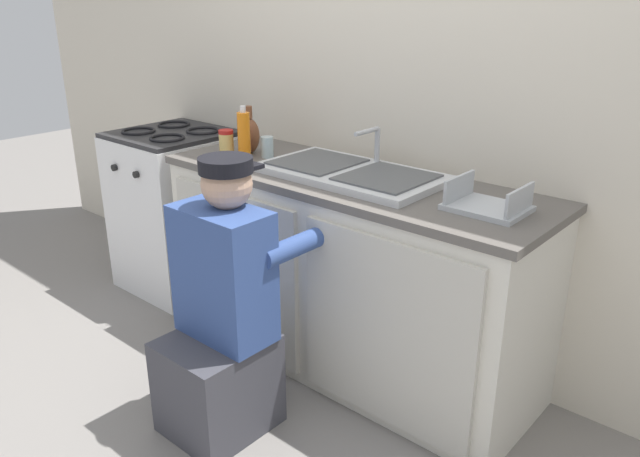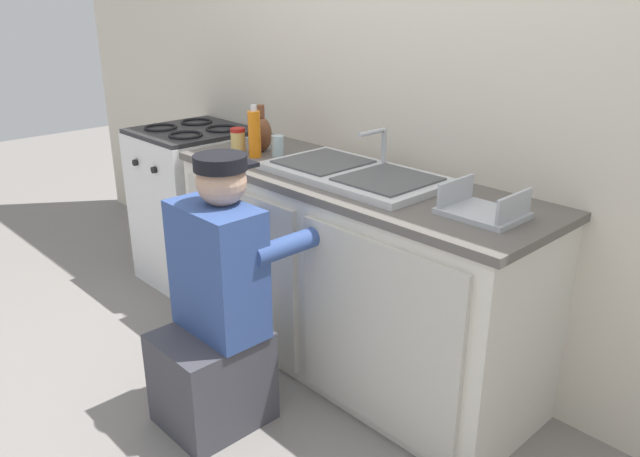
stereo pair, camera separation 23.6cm
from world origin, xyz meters
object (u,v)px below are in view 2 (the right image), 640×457
Objects in this scene: stove_range at (197,206)px; vase_decorative at (262,133)px; water_glass at (278,146)px; dish_rack_tray at (483,209)px; sink_double_basin at (354,173)px; plumber_person at (217,317)px; condiment_jar at (238,141)px; soap_bottle_orange at (254,134)px.

vase_decorative reaches higher than stove_range.
stove_range is at bearing 179.92° from water_glass.
vase_decorative is (-1.29, 0.02, 0.07)m from dish_rack_tray.
water_glass reaches higher than stove_range.
stove_range is at bearing -179.90° from sink_double_basin.
plumber_person is (-0.08, -0.69, -0.47)m from sink_double_basin.
soap_bottle_orange is at bearing 14.79° from condiment_jar.
dish_rack_tray is 1.23m from soap_bottle_orange.
plumber_person is at bearing -29.83° from stove_range.
sink_double_basin is at bearing 9.88° from condiment_jar.
water_glass is 0.43× the size of vase_decorative.
condiment_jar is at bearing -145.16° from water_glass.
plumber_person is at bearing -51.07° from vase_decorative.
stove_range is 0.91m from water_glass.
soap_bottle_orange is 1.09× the size of vase_decorative.
soap_bottle_orange is (-0.57, -0.09, 0.09)m from sink_double_basin.
vase_decorative reaches higher than plumber_person.
water_glass is at bearing -3.09° from vase_decorative.
plumber_person is 4.42× the size of soap_bottle_orange.
vase_decorative reaches higher than condiment_jar.
condiment_jar is (0.60, -0.11, 0.51)m from stove_range.
water_glass is (0.77, -0.00, 0.50)m from stove_range.
dish_rack_tray is (0.73, 0.67, 0.47)m from plumber_person.
water_glass is 0.20m from condiment_jar.
sink_double_basin is at bearing 9.02° from soap_bottle_orange.
sink_double_basin reaches higher than water_glass.
water_glass is at bearing 122.03° from plumber_person.
sink_double_basin is 0.65m from dish_rack_tray.
vase_decorative is (-0.56, 0.69, 0.54)m from plumber_person.
water_glass is at bearing -0.08° from stove_range.
vase_decorative is (0.03, 0.12, 0.03)m from condiment_jar.
dish_rack_tray reaches higher than stove_range.
condiment_jar is (-0.59, 0.57, 0.51)m from plumber_person.
condiment_jar is (-1.32, -0.10, 0.04)m from dish_rack_tray.
soap_bottle_orange is 0.12m from vase_decorative.
soap_bottle_orange reaches higher than vase_decorative.
stove_range is at bearing 172.81° from soap_bottle_orange.
soap_bottle_orange is 0.13m from water_glass.
water_glass is (-1.16, 0.02, 0.03)m from dish_rack_tray.
plumber_person is 0.95m from water_glass.
vase_decorative reaches higher than sink_double_basin.
stove_range is 4.08× the size of vase_decorative.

